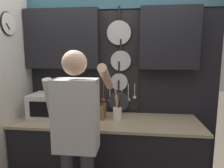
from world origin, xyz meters
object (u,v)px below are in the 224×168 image
knife_block (100,111)px  utensil_crock (117,112)px  microwave (53,105)px  person (77,129)px

knife_block → utensil_crock: bearing=0.1°
microwave → knife_block: microwave is taller
knife_block → utensil_crock: (0.21, 0.00, -0.00)m
utensil_crock → microwave: bearing=-179.9°
person → microwave: bearing=127.5°
microwave → utensil_crock: size_ratio=1.46×
microwave → person: size_ratio=0.30×
knife_block → person: person is taller
microwave → utensil_crock: 0.79m
microwave → person: person is taller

